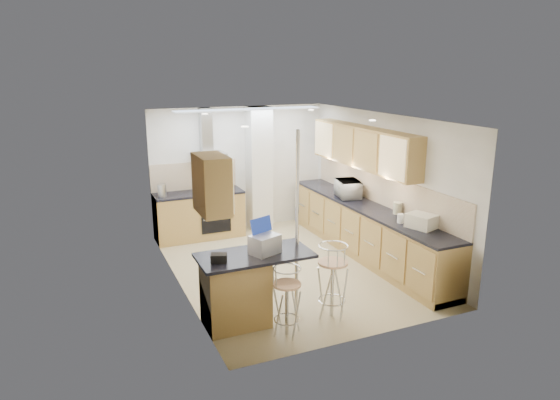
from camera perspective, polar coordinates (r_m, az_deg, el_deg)
name	(u,v)px	position (r m, az deg, el deg)	size (l,w,h in m)	color
ground	(288,268)	(8.42, 0.90, -7.76)	(4.80, 4.80, 0.00)	tan
room_shell	(297,172)	(8.42, 1.91, 3.23)	(3.64, 4.84, 2.51)	white
right_counter	(365,230)	(8.94, 9.73, -3.44)	(0.63, 4.40, 0.92)	#AF8A46
back_counter	(199,215)	(9.85, -9.21, -1.69)	(1.70, 0.63, 0.92)	#AF8A46
peninsula	(255,287)	(6.61, -2.85, -9.94)	(1.47, 0.72, 0.94)	#AF8A46
microwave	(348,189)	(9.28, 7.81, 1.28)	(0.57, 0.39, 0.32)	white
laptop	(265,244)	(6.40, -1.75, -5.08)	(0.36, 0.27, 0.25)	#ABAEB3
bag	(219,258)	(6.19, -7.00, -6.60)	(0.19, 0.14, 0.11)	black
bar_stool_near	(287,301)	(6.29, 0.80, -11.49)	(0.37, 0.37, 0.91)	tan
bar_stool_end	(332,281)	(6.74, 6.00, -9.15)	(0.42, 0.42, 1.02)	tan
jar_a	(341,186)	(9.79, 7.03, 1.58)	(0.12, 0.12, 0.17)	white
jar_b	(343,186)	(9.80, 7.18, 1.57)	(0.11, 0.11, 0.16)	white
jar_c	(397,208)	(8.39, 13.28, -0.90)	(0.14, 0.14, 0.19)	beige
jar_d	(401,218)	(7.92, 13.61, -2.07)	(0.10, 0.10, 0.14)	white
bread_bin	(421,221)	(7.75, 15.87, -2.33)	(0.32, 0.40, 0.21)	white
kettle	(162,190)	(9.49, -13.34, 1.08)	(0.16, 0.16, 0.24)	#B1B4B6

